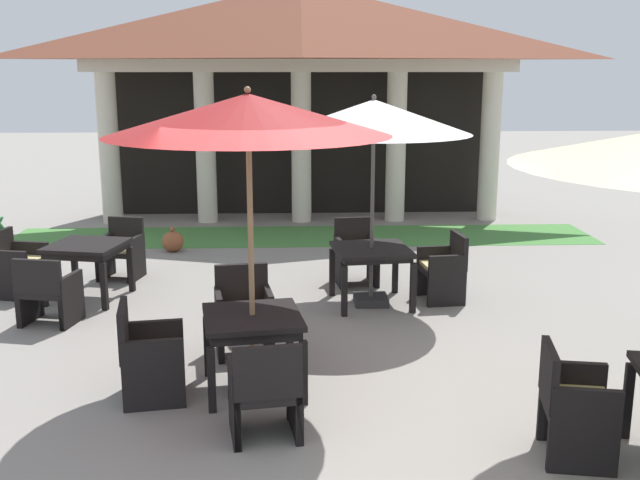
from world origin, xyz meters
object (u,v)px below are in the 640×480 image
(patio_chair_mid_left_north, at_px, (356,255))
(patio_chair_near_foreground_north, at_px, (121,251))
(patio_chair_mid_right_south, at_px, (265,392))
(patio_table_mid_left, at_px, (371,255))
(patio_chair_near_foreground_south, at_px, (48,292))
(patio_chair_near_foreground_west, at_px, (17,265))
(patio_chair_mid_right_north, at_px, (244,314))
(patio_chair_far_back_west, at_px, (573,407))
(patio_umbrella_mid_right, at_px, (248,118))
(patio_chair_mid_right_west, at_px, (149,356))
(patio_chair_mid_left_east, at_px, (444,270))
(patio_table_mid_right, at_px, (253,325))
(patio_table_near_foreground, at_px, (87,251))
(terracotta_urn, at_px, (173,241))
(patio_umbrella_mid_left, at_px, (374,118))

(patio_chair_mid_left_north, bearing_deg, patio_chair_near_foreground_north, -13.55)
(patio_chair_mid_right_south, bearing_deg, patio_table_mid_left, 61.82)
(patio_chair_near_foreground_south, distance_m, patio_table_mid_left, 3.94)
(patio_chair_near_foreground_west, bearing_deg, patio_chair_mid_right_south, 52.02)
(patio_chair_near_foreground_south, distance_m, patio_chair_mid_right_north, 2.56)
(patio_chair_mid_right_south, height_order, patio_chair_far_back_west, patio_chair_far_back_west)
(patio_umbrella_mid_right, relative_size, patio_chair_mid_right_west, 3.11)
(patio_chair_mid_left_east, height_order, patio_chair_mid_left_north, patio_chair_mid_left_north)
(patio_table_mid_left, xyz_separation_m, patio_table_mid_right, (-1.38, -2.57, -0.01))
(patio_table_mid_right, height_order, patio_chair_mid_right_south, patio_chair_mid_right_south)
(patio_chair_near_foreground_south, relative_size, patio_chair_mid_left_north, 0.93)
(patio_chair_far_back_west, bearing_deg, patio_table_near_foreground, -121.36)
(patio_chair_near_foreground_west, height_order, terracotta_urn, patio_chair_near_foreground_west)
(patio_chair_near_foreground_south, distance_m, patio_umbrella_mid_right, 3.82)
(patio_umbrella_mid_right, distance_m, patio_chair_far_back_west, 3.56)
(patio_chair_near_foreground_north, distance_m, patio_chair_mid_right_north, 3.57)
(patio_chair_mid_left_north, bearing_deg, terracotta_urn, -41.23)
(patio_table_mid_right, bearing_deg, patio_umbrella_mid_right, 90.00)
(patio_chair_near_foreground_south, bearing_deg, patio_table_near_foreground, 90.00)
(patio_chair_near_foreground_south, relative_size, patio_chair_near_foreground_west, 0.96)
(patio_chair_mid_right_south, height_order, patio_chair_mid_right_north, patio_chair_mid_right_north)
(patio_chair_near_foreground_north, relative_size, patio_chair_mid_right_west, 0.95)
(patio_chair_near_foreground_west, xyz_separation_m, patio_chair_mid_right_west, (2.35, -3.29, -0.00))
(patio_umbrella_mid_right, bearing_deg, patio_umbrella_mid_left, 61.74)
(patio_chair_mid_left_east, height_order, patio_umbrella_mid_right, patio_umbrella_mid_right)
(patio_chair_near_foreground_north, xyz_separation_m, terracotta_urn, (0.49, 1.56, -0.22))
(patio_umbrella_mid_left, bearing_deg, patio_chair_mid_left_east, 6.77)
(patio_chair_near_foreground_west, bearing_deg, patio_umbrella_mid_left, 94.97)
(patio_chair_mid_left_east, height_order, terracotta_urn, patio_chair_mid_left_east)
(patio_umbrella_mid_left, height_order, patio_chair_far_back_west, patio_umbrella_mid_left)
(patio_chair_near_foreground_north, distance_m, patio_table_mid_right, 4.45)
(patio_chair_near_foreground_west, xyz_separation_m, terracotta_urn, (1.69, 2.35, -0.24))
(patio_chair_near_foreground_west, height_order, patio_umbrella_mid_right, patio_umbrella_mid_right)
(patio_umbrella_mid_left, height_order, patio_chair_mid_left_north, patio_umbrella_mid_left)
(patio_chair_mid_right_south, bearing_deg, patio_chair_mid_right_west, 135.11)
(patio_umbrella_mid_right, xyz_separation_m, patio_chair_mid_right_west, (-0.94, -0.14, -2.13))
(patio_umbrella_mid_left, xyz_separation_m, patio_chair_mid_left_east, (0.96, 0.11, -1.95))
(patio_umbrella_mid_left, relative_size, patio_umbrella_mid_right, 0.94)
(patio_umbrella_mid_left, bearing_deg, patio_chair_near_foreground_west, 172.97)
(terracotta_urn, bearing_deg, patio_chair_far_back_west, -58.98)
(patio_chair_near_foreground_south, relative_size, patio_table_mid_left, 0.81)
(patio_chair_near_foreground_north, xyz_separation_m, patio_umbrella_mid_left, (3.46, -1.36, 1.97))
(patio_chair_mid_right_west, bearing_deg, terracotta_urn, 177.90)
(patio_chair_near_foreground_south, relative_size, patio_umbrella_mid_right, 0.30)
(patio_chair_near_foreground_south, height_order, patio_chair_mid_right_south, patio_chair_mid_right_south)
(patio_table_mid_left, distance_m, terracotta_urn, 4.19)
(patio_table_mid_right, bearing_deg, patio_chair_mid_right_north, 98.71)
(patio_chair_near_foreground_north, bearing_deg, patio_chair_mid_right_south, 126.56)
(patio_table_mid_right, relative_size, terracotta_urn, 2.40)
(patio_table_near_foreground, xyz_separation_m, patio_table_mid_right, (2.29, -2.94, -0.01))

